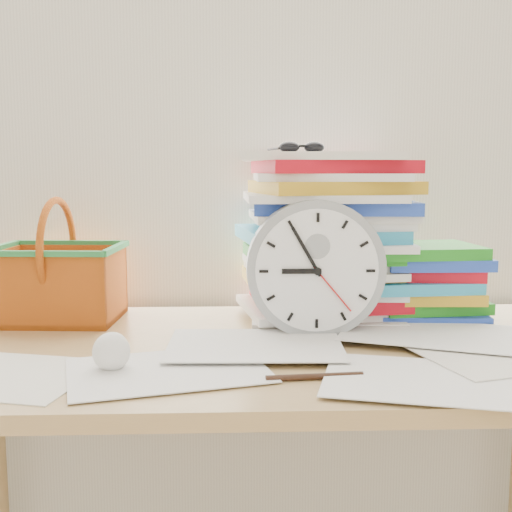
{
  "coord_description": "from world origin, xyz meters",
  "views": [
    {
      "loc": [
        -0.07,
        0.39,
        1.08
      ],
      "look_at": [
        -0.03,
        1.6,
        0.92
      ],
      "focal_mm": 45.0,
      "sensor_mm": 36.0,
      "label": 1
    }
  ],
  "objects_px": {
    "book_stack": "(423,283)",
    "basket": "(58,261)",
    "clock": "(315,269)",
    "desk": "(271,381)",
    "paper_stack": "(325,237)"
  },
  "relations": [
    {
      "from": "book_stack",
      "to": "basket",
      "type": "height_order",
      "value": "basket"
    },
    {
      "from": "book_stack",
      "to": "basket",
      "type": "relative_size",
      "value": 1.06
    },
    {
      "from": "clock",
      "to": "book_stack",
      "type": "relative_size",
      "value": 0.97
    },
    {
      "from": "desk",
      "to": "clock",
      "type": "relative_size",
      "value": 5.05
    },
    {
      "from": "paper_stack",
      "to": "book_stack",
      "type": "relative_size",
      "value": 1.3
    },
    {
      "from": "desk",
      "to": "paper_stack",
      "type": "distance_m",
      "value": 0.37
    },
    {
      "from": "desk",
      "to": "basket",
      "type": "height_order",
      "value": "basket"
    },
    {
      "from": "paper_stack",
      "to": "book_stack",
      "type": "bearing_deg",
      "value": -8.79
    },
    {
      "from": "clock",
      "to": "basket",
      "type": "xyz_separation_m",
      "value": [
        -0.55,
        0.16,
        -0.0
      ]
    },
    {
      "from": "desk",
      "to": "clock",
      "type": "xyz_separation_m",
      "value": [
        0.09,
        0.06,
        0.21
      ]
    },
    {
      "from": "book_stack",
      "to": "clock",
      "type": "bearing_deg",
      "value": -154.02
    },
    {
      "from": "clock",
      "to": "desk",
      "type": "bearing_deg",
      "value": -147.14
    },
    {
      "from": "desk",
      "to": "paper_stack",
      "type": "relative_size",
      "value": 3.77
    },
    {
      "from": "clock",
      "to": "book_stack",
      "type": "height_order",
      "value": "clock"
    },
    {
      "from": "desk",
      "to": "book_stack",
      "type": "relative_size",
      "value": 4.91
    }
  ]
}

